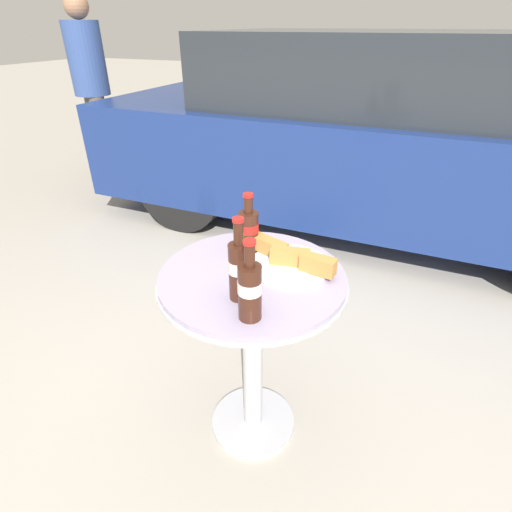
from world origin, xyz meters
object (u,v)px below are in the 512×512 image
object	(u,v)px
bistro_table	(253,319)
lunch_plate_near	(290,260)
cola_bottle_left	(239,268)
cola_bottle_right	(248,229)
cola_bottle_center	(250,289)
pedestrian	(90,79)
parked_car	(372,135)

from	to	relation	value
bistro_table	lunch_plate_near	world-z (taller)	lunch_plate_near
cola_bottle_left	cola_bottle_right	distance (m)	0.28
cola_bottle_center	pedestrian	size ratio (longest dim) A/B	0.14
parked_car	cola_bottle_right	bearing A→B (deg)	-92.57
bistro_table	lunch_plate_near	distance (m)	0.24
cola_bottle_right	cola_bottle_center	bearing A→B (deg)	-65.43
bistro_table	cola_bottle_right	xyz separation A→B (m)	(-0.07, 0.14, 0.26)
cola_bottle_left	pedestrian	world-z (taller)	pedestrian
cola_bottle_left	pedestrian	size ratio (longest dim) A/B	0.15
parked_car	cola_bottle_center	bearing A→B (deg)	-88.64
parked_car	pedestrian	xyz separation A→B (m)	(-2.72, 0.00, 0.28)
bistro_table	lunch_plate_near	bearing A→B (deg)	45.29
bistro_table	cola_bottle_right	size ratio (longest dim) A/B	3.46
cola_bottle_left	lunch_plate_near	bearing A→B (deg)	70.94
cola_bottle_left	parked_car	world-z (taller)	parked_car
cola_bottle_right	pedestrian	world-z (taller)	pedestrian
cola_bottle_center	bistro_table	bearing A→B (deg)	111.93
cola_bottle_right	cola_bottle_left	bearing A→B (deg)	-71.15
lunch_plate_near	parked_car	bearing A→B (deg)	91.88
cola_bottle_right	lunch_plate_near	size ratio (longest dim) A/B	0.64
cola_bottle_center	lunch_plate_near	xyz separation A→B (m)	(0.01, 0.29, -0.07)
pedestrian	lunch_plate_near	bearing A→B (deg)	-37.90
cola_bottle_left	parked_car	bearing A→B (deg)	89.89
cola_bottle_left	lunch_plate_near	xyz separation A→B (m)	(0.08, 0.22, -0.08)
cola_bottle_left	cola_bottle_center	xyz separation A→B (m)	(0.06, -0.07, -0.01)
lunch_plate_near	parked_car	xyz separation A→B (m)	(-0.07, 2.17, -0.09)
lunch_plate_near	pedestrian	xyz separation A→B (m)	(-2.79, 2.17, 0.19)
cola_bottle_right	pedestrian	size ratio (longest dim) A/B	0.13
cola_bottle_center	cola_bottle_right	bearing A→B (deg)	114.57
cola_bottle_right	cola_bottle_center	distance (m)	0.37
cola_bottle_center	lunch_plate_near	size ratio (longest dim) A/B	0.73
lunch_plate_near	parked_car	size ratio (longest dim) A/B	0.08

